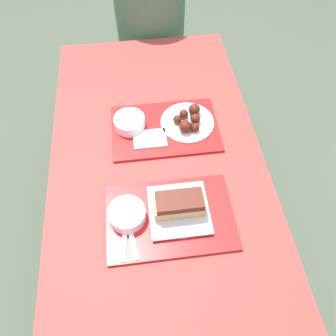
# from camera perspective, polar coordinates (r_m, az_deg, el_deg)

# --- Properties ---
(ground_plane) EXTENTS (12.00, 12.00, 0.00)m
(ground_plane) POSITION_cam_1_polar(r_m,az_deg,el_deg) (1.91, -1.07, -13.10)
(ground_plane) COLOR #424C3D
(picnic_table) EXTENTS (0.83, 1.67, 0.74)m
(picnic_table) POSITION_cam_1_polar(r_m,az_deg,el_deg) (1.32, -1.51, -2.89)
(picnic_table) COLOR maroon
(picnic_table) RESTS_ON ground_plane
(picnic_bench_far) EXTENTS (0.79, 0.28, 0.46)m
(picnic_bench_far) POSITION_cam_1_polar(r_m,az_deg,el_deg) (2.23, -4.44, 16.94)
(picnic_bench_far) COLOR maroon
(picnic_bench_far) RESTS_ON ground_plane
(tray_near) EXTENTS (0.44, 0.29, 0.01)m
(tray_near) POSITION_cam_1_polar(r_m,az_deg,el_deg) (1.14, 0.35, -8.54)
(tray_near) COLOR red
(tray_near) RESTS_ON picnic_table
(tray_far) EXTENTS (0.44, 0.29, 0.01)m
(tray_far) POSITION_cam_1_polar(r_m,az_deg,el_deg) (1.37, -0.50, 6.90)
(tray_far) COLOR red
(tray_far) RESTS_ON picnic_table
(bowl_coleslaw_near) EXTENTS (0.13, 0.13, 0.05)m
(bowl_coleslaw_near) POSITION_cam_1_polar(r_m,az_deg,el_deg) (1.12, -7.18, -7.95)
(bowl_coleslaw_near) COLOR silver
(bowl_coleslaw_near) RESTS_ON tray_near
(brisket_sandwich_plate) EXTENTS (0.20, 0.20, 0.09)m
(brisket_sandwich_plate) POSITION_cam_1_polar(r_m,az_deg,el_deg) (1.11, 1.96, -6.77)
(brisket_sandwich_plate) COLOR white
(brisket_sandwich_plate) RESTS_ON tray_near
(plastic_fork_near) EXTENTS (0.04, 0.17, 0.00)m
(plastic_fork_near) POSITION_cam_1_polar(r_m,az_deg,el_deg) (1.11, -7.57, -11.71)
(plastic_fork_near) COLOR white
(plastic_fork_near) RESTS_ON tray_near
(plastic_knife_near) EXTENTS (0.04, 0.17, 0.00)m
(plastic_knife_near) POSITION_cam_1_polar(r_m,az_deg,el_deg) (1.11, -6.42, -11.60)
(plastic_knife_near) COLOR white
(plastic_knife_near) RESTS_ON tray_near
(condiment_packet) EXTENTS (0.04, 0.03, 0.01)m
(condiment_packet) POSITION_cam_1_polar(r_m,az_deg,el_deg) (1.16, 0.35, -5.40)
(condiment_packet) COLOR #A59E93
(condiment_packet) RESTS_ON tray_near
(bowl_coleslaw_far) EXTENTS (0.13, 0.13, 0.05)m
(bowl_coleslaw_far) POSITION_cam_1_polar(r_m,az_deg,el_deg) (1.36, -6.72, 8.00)
(bowl_coleslaw_far) COLOR silver
(bowl_coleslaw_far) RESTS_ON tray_far
(wings_plate_far) EXTENTS (0.22, 0.22, 0.06)m
(wings_plate_far) POSITION_cam_1_polar(r_m,az_deg,el_deg) (1.36, 3.56, 8.26)
(wings_plate_far) COLOR white
(wings_plate_far) RESTS_ON tray_far
(napkin_far) EXTENTS (0.13, 0.09, 0.01)m
(napkin_far) POSITION_cam_1_polar(r_m,az_deg,el_deg) (1.32, -3.17, 5.12)
(napkin_far) COLOR white
(napkin_far) RESTS_ON tray_far
(person_seated_across) EXTENTS (0.39, 0.39, 0.73)m
(person_seated_across) POSITION_cam_1_polar(r_m,az_deg,el_deg) (2.02, -3.16, 25.41)
(person_seated_across) COLOR #477051
(person_seated_across) RESTS_ON picnic_bench_far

